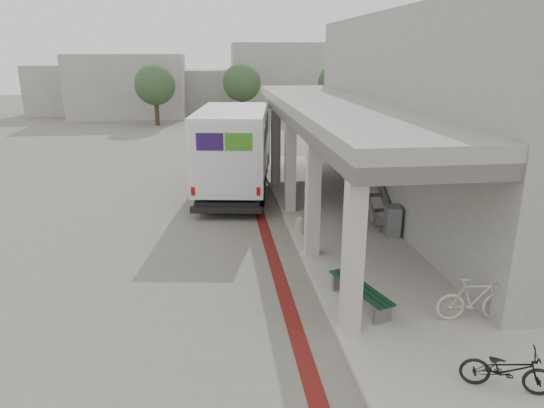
{
  "coord_description": "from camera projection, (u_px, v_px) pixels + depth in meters",
  "views": [
    {
      "loc": [
        -0.6,
        -12.17,
        5.66
      ],
      "look_at": [
        0.98,
        0.66,
        1.6
      ],
      "focal_mm": 32.0,
      "sensor_mm": 36.0,
      "label": 1
    }
  ],
  "objects": [
    {
      "name": "ground",
      "position": [
        240.0,
        268.0,
        13.29
      ],
      "size": [
        120.0,
        120.0,
        0.0
      ],
      "primitive_type": "plane",
      "color": "#656056",
      "rests_on": "ground"
    },
    {
      "name": "bike_lane_stripe",
      "position": [
        268.0,
        239.0,
        15.3
      ],
      "size": [
        0.35,
        40.0,
        0.01
      ],
      "primitive_type": "cube",
      "color": "#5F1513",
      "rests_on": "ground"
    },
    {
      "name": "sidewalk",
      "position": [
        381.0,
        259.0,
        13.73
      ],
      "size": [
        4.4,
        28.0,
        0.12
      ],
      "primitive_type": "cube",
      "color": "#9D978D",
      "rests_on": "ground"
    },
    {
      "name": "transit_building",
      "position": [
        421.0,
        118.0,
        17.32
      ],
      "size": [
        7.6,
        17.0,
        7.0
      ],
      "color": "gray",
      "rests_on": "ground"
    },
    {
      "name": "distant_backdrop",
      "position": [
        187.0,
        85.0,
        46.13
      ],
      "size": [
        28.0,
        10.0,
        6.5
      ],
      "color": "gray",
      "rests_on": "ground"
    },
    {
      "name": "tree_left",
      "position": [
        155.0,
        85.0,
        38.27
      ],
      "size": [
        3.2,
        3.2,
        4.8
      ],
      "color": "#38281C",
      "rests_on": "ground"
    },
    {
      "name": "tree_mid",
      "position": [
        242.0,
        83.0,
        40.97
      ],
      "size": [
        3.2,
        3.2,
        4.8
      ],
      "color": "#38281C",
      "rests_on": "ground"
    },
    {
      "name": "tree_right",
      "position": [
        337.0,
        83.0,
        40.95
      ],
      "size": [
        3.2,
        3.2,
        4.8
      ],
      "color": "#38281C",
      "rests_on": "ground"
    },
    {
      "name": "fedex_truck",
      "position": [
        235.0,
        147.0,
        20.28
      ],
      "size": [
        3.63,
        8.54,
        3.53
      ],
      "rotation": [
        0.0,
        0.0,
        -0.14
      ],
      "color": "black",
      "rests_on": "ground"
    },
    {
      "name": "bench",
      "position": [
        360.0,
        292.0,
        11.01
      ],
      "size": [
        1.02,
        2.05,
        0.47
      ],
      "rotation": [
        0.0,
        0.0,
        0.3
      ],
      "color": "slate",
      "rests_on": "sidewalk"
    },
    {
      "name": "bollard_near",
      "position": [
        349.0,
        314.0,
        10.16
      ],
      "size": [
        0.38,
        0.38,
        0.58
      ],
      "color": "tan",
      "rests_on": "sidewalk"
    },
    {
      "name": "bollard_far",
      "position": [
        301.0,
        224.0,
        15.51
      ],
      "size": [
        0.35,
        0.35,
        0.53
      ],
      "color": "gray",
      "rests_on": "sidewalk"
    },
    {
      "name": "utility_cabinet",
      "position": [
        392.0,
        221.0,
        15.2
      ],
      "size": [
        0.49,
        0.62,
        0.96
      ],
      "primitive_type": "cube",
      "rotation": [
        0.0,
        0.0,
        -0.11
      ],
      "color": "gray",
      "rests_on": "sidewalk"
    },
    {
      "name": "bicycle_black",
      "position": [
        507.0,
        369.0,
        8.22
      ],
      "size": [
        1.6,
        1.08,
        0.8
      ],
      "primitive_type": "imported",
      "rotation": [
        0.0,
        0.0,
        1.17
      ],
      "color": "black",
      "rests_on": "sidewalk"
    },
    {
      "name": "bicycle_cream",
      "position": [
        474.0,
        299.0,
        10.35
      ],
      "size": [
        1.68,
        0.6,
        0.99
      ],
      "primitive_type": "imported",
      "rotation": [
        0.0,
        0.0,
        1.49
      ],
      "color": "#B9B7A2",
      "rests_on": "sidewalk"
    }
  ]
}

